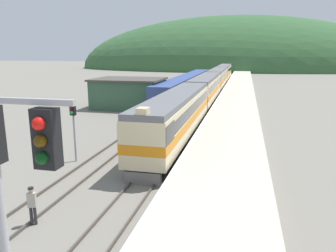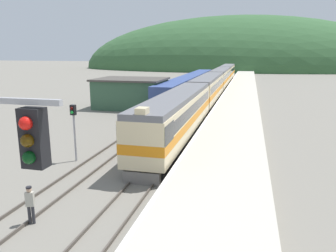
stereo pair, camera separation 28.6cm
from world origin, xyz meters
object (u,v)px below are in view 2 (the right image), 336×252
carriage_second (208,89)px  express_train_lead_car (177,116)px  carriage_fourth (227,72)px  signal_post_siding (74,121)px  carriage_third (220,78)px  siding_train (190,85)px  track_worker (30,203)px

carriage_second → express_train_lead_car: bearing=-90.0°
express_train_lead_car → carriage_fourth: 62.12m
carriage_second → carriage_fourth: same height
signal_post_siding → carriage_third: bearing=83.1°
siding_train → track_worker: bearing=-88.9°
express_train_lead_car → siding_train: bearing=98.1°
signal_post_siding → track_worker: (2.47, -8.37, -1.90)m
carriage_third → siding_train: carriage_third is taller
carriage_third → track_worker: carriage_third is taller
carriage_fourth → track_worker: bearing=-92.5°
carriage_third → track_worker: size_ratio=10.98×
carriage_fourth → siding_train: (-4.30, -31.89, -0.43)m
carriage_fourth → signal_post_siding: bearing=-94.9°
siding_train → carriage_third: bearing=69.3°
carriage_second → carriage_fourth: size_ratio=1.00×
carriage_second → siding_train: 10.12m
carriage_third → track_worker: 56.95m
express_train_lead_car → carriage_third: (0.00, 41.60, -0.01)m
carriage_third → signal_post_siding: bearing=-96.9°
track_worker → carriage_third: bearing=86.6°
express_train_lead_car → carriage_third: size_ratio=1.03×
express_train_lead_car → carriage_third: bearing=90.0°
express_train_lead_car → carriage_second: (0.00, 21.08, -0.01)m
carriage_third → siding_train: (-4.30, -11.37, -0.43)m
siding_train → track_worker: (0.90, -45.47, -0.81)m
carriage_third → carriage_fourth: size_ratio=1.00×
express_train_lead_car → track_worker: bearing=-102.6°
express_train_lead_car → carriage_second: size_ratio=1.03×
carriage_fourth → siding_train: bearing=-97.7°
carriage_second → carriage_fourth: 41.04m
track_worker → carriage_fourth: bearing=87.5°
carriage_fourth → track_worker: 77.44m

